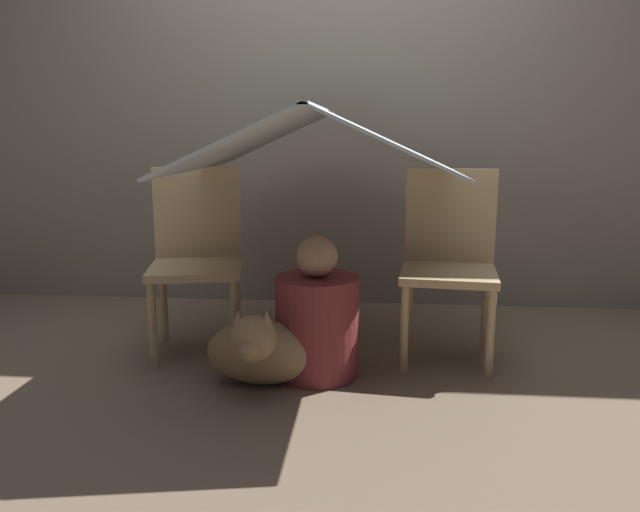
% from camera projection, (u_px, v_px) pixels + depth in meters
% --- Properties ---
extents(ground_plane, '(8.80, 8.80, 0.00)m').
position_uv_depth(ground_plane, '(317.00, 366.00, 2.80)').
color(ground_plane, '#7A6651').
extents(wall_back, '(7.00, 0.05, 2.50)m').
position_uv_depth(wall_back, '(335.00, 94.00, 3.63)').
color(wall_back, gray).
rests_on(wall_back, ground_plane).
extents(chair_left, '(0.49, 0.49, 0.87)m').
position_uv_depth(chair_left, '(197.00, 252.00, 2.98)').
color(chair_left, '#D1B27F').
rests_on(chair_left, ground_plane).
extents(chair_right, '(0.46, 0.46, 0.87)m').
position_uv_depth(chair_right, '(449.00, 256.00, 2.88)').
color(chair_right, '#D1B27F').
rests_on(chair_right, ground_plane).
extents(sheet_canopy, '(1.17, 1.32, 0.28)m').
position_uv_depth(sheet_canopy, '(320.00, 139.00, 2.75)').
color(sheet_canopy, silver).
extents(person_front, '(0.36, 0.36, 0.61)m').
position_uv_depth(person_front, '(317.00, 320.00, 2.66)').
color(person_front, maroon).
rests_on(person_front, ground_plane).
extents(dog, '(0.46, 0.41, 0.37)m').
position_uv_depth(dog, '(260.00, 349.00, 2.55)').
color(dog, '#9E7F56').
rests_on(dog, ground_plane).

